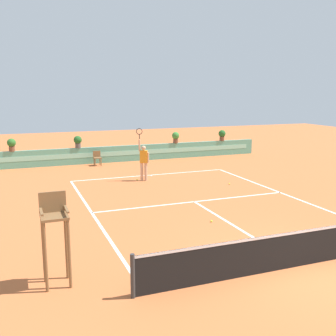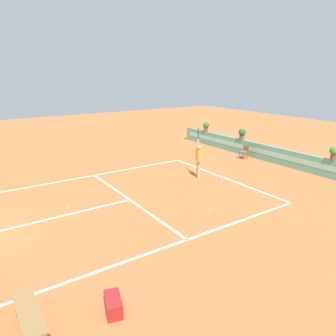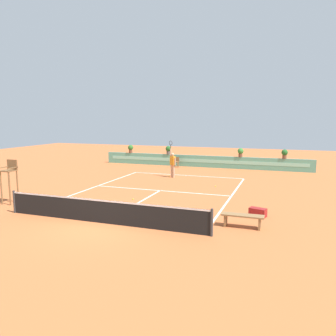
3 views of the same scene
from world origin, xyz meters
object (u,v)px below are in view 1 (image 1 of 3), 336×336
(ball_kid_chair, at_px, (97,157))
(potted_plant_left, at_px, (78,141))
(tennis_ball_mid_court, at_px, (211,221))
(potted_plant_far_left, at_px, (12,144))
(umpire_chair, at_px, (55,228))
(tennis_ball_by_sideline, at_px, (229,184))
(tennis_player, at_px, (144,160))
(potted_plant_far_right, at_px, (222,135))
(potted_plant_right, at_px, (176,137))
(tennis_ball_near_baseline, at_px, (137,180))

(ball_kid_chair, distance_m, potted_plant_left, 1.54)
(tennis_ball_mid_court, bearing_deg, potted_plant_far_left, 116.40)
(umpire_chair, distance_m, tennis_ball_mid_court, 6.09)
(tennis_ball_by_sideline, distance_m, potted_plant_left, 9.89)
(umpire_chair, xyz_separation_m, potted_plant_left, (2.82, 15.13, 0.07))
(tennis_player, distance_m, potted_plant_far_right, 9.28)
(tennis_ball_mid_court, relative_size, potted_plant_right, 0.09)
(umpire_chair, xyz_separation_m, potted_plant_far_left, (-0.87, 15.13, 0.07))
(potted_plant_left, xyz_separation_m, potted_plant_far_left, (-3.68, 0.00, 0.00))
(tennis_ball_by_sideline, xyz_separation_m, potted_plant_left, (-5.84, 7.86, 1.38))
(umpire_chair, xyz_separation_m, potted_plant_right, (9.11, 15.13, 0.07))
(ball_kid_chair, height_order, potted_plant_far_right, potted_plant_far_right)
(potted_plant_far_right, bearing_deg, tennis_player, -142.82)
(tennis_ball_near_baseline, xyz_separation_m, potted_plant_left, (-2.01, 5.46, 1.38))
(potted_plant_left, bearing_deg, tennis_player, -67.55)
(tennis_ball_near_baseline, relative_size, potted_plant_right, 0.09)
(tennis_player, relative_size, potted_plant_left, 3.57)
(tennis_player, bearing_deg, tennis_ball_by_sideline, -32.63)
(ball_kid_chair, height_order, tennis_ball_mid_court, ball_kid_chair)
(potted_plant_right, bearing_deg, potted_plant_far_left, 180.00)
(potted_plant_far_right, bearing_deg, tennis_ball_mid_court, -119.92)
(umpire_chair, bearing_deg, tennis_ball_mid_court, 26.31)
(ball_kid_chair, height_order, tennis_ball_by_sideline, ball_kid_chair)
(potted_plant_left, height_order, potted_plant_far_right, same)
(potted_plant_left, bearing_deg, potted_plant_right, 0.00)
(umpire_chair, xyz_separation_m, tennis_ball_near_baseline, (4.82, 9.66, -1.31))
(tennis_player, xyz_separation_m, potted_plant_far_right, (7.39, 5.60, 0.36))
(tennis_player, bearing_deg, potted_plant_far_left, 136.95)
(tennis_ball_near_baseline, bearing_deg, umpire_chair, -116.53)
(tennis_player, distance_m, potted_plant_right, 6.88)
(tennis_ball_mid_court, xyz_separation_m, potted_plant_left, (-2.52, 12.49, 1.38))
(tennis_player, distance_m, potted_plant_far_left, 8.22)
(umpire_chair, bearing_deg, ball_kid_chair, 75.20)
(tennis_player, bearing_deg, ball_kid_chair, 105.25)
(tennis_player, height_order, potted_plant_right, tennis_player)
(potted_plant_far_left, relative_size, potted_plant_right, 1.00)
(tennis_ball_by_sideline, relative_size, potted_plant_far_left, 0.09)
(tennis_ball_by_sideline, height_order, potted_plant_right, potted_plant_right)
(potted_plant_right, distance_m, potted_plant_far_right, 3.41)
(tennis_ball_mid_court, distance_m, potted_plant_left, 12.82)
(tennis_ball_near_baseline, xyz_separation_m, tennis_ball_by_sideline, (3.83, -2.40, 0.00))
(tennis_ball_by_sideline, relative_size, potted_plant_right, 0.09)
(tennis_ball_near_baseline, bearing_deg, potted_plant_right, 51.90)
(ball_kid_chair, distance_m, potted_plant_far_right, 8.80)
(potted_plant_far_left, bearing_deg, tennis_player, -43.05)
(potted_plant_far_left, bearing_deg, tennis_ball_by_sideline, -39.54)
(umpire_chair, distance_m, ball_kid_chair, 14.91)
(umpire_chair, bearing_deg, potted_plant_far_right, 50.39)
(tennis_ball_by_sideline, distance_m, potted_plant_far_right, 8.87)
(tennis_ball_mid_court, relative_size, potted_plant_left, 0.09)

